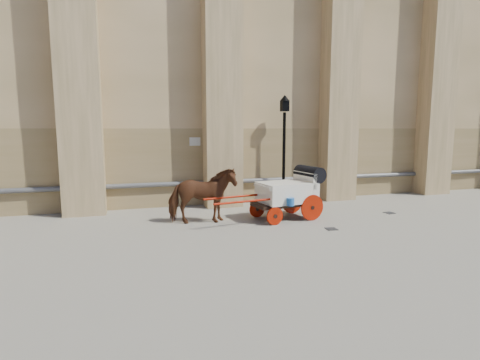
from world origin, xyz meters
name	(u,v)px	position (x,y,z in m)	size (l,w,h in m)	color
ground	(283,227)	(0.00, 0.00, 0.00)	(90.00, 90.00, 0.00)	gray
cathedral	(262,5)	(2.07, 7.81, 9.01)	(44.80, 9.20, 19.20)	tan
horse	(202,196)	(-2.29, 1.14, 0.89)	(0.96, 2.11, 1.78)	brown
carriage	(290,191)	(0.67, 0.97, 0.93)	(4.07, 1.65, 1.73)	black
street_lamp	(284,146)	(1.46, 3.38, 2.30)	(0.40, 0.40, 4.30)	black
drain_grate_near	(331,229)	(1.28, -0.68, 0.01)	(0.32, 0.32, 0.01)	black
drain_grate_far	(389,213)	(4.38, 0.62, 0.01)	(0.32, 0.32, 0.01)	black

